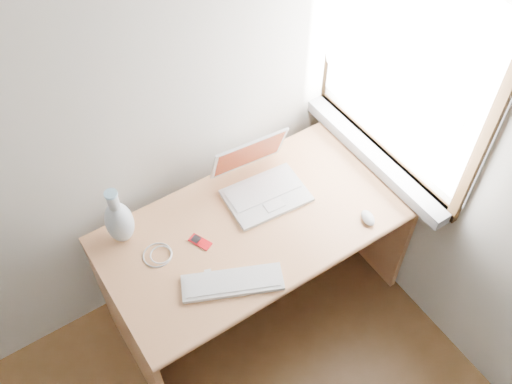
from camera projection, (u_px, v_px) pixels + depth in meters
window at (396, 72)px, 2.36m from camera, size 0.11×0.99×1.10m
desk at (248, 236)px, 2.75m from camera, size 1.40×0.70×0.74m
laptop at (261, 182)px, 2.61m from camera, size 0.39×0.33×0.25m
external_keyboard at (233, 282)px, 2.33m from camera, size 0.43×0.29×0.02m
mouse at (368, 218)px, 2.53m from camera, size 0.08×0.10×0.03m
ipod at (200, 242)px, 2.46m from camera, size 0.08×0.11×0.01m
cable_coil at (158, 255)px, 2.42m from camera, size 0.17×0.17×0.01m
remote at (209, 278)px, 2.35m from camera, size 0.06×0.08×0.01m
vase at (119, 221)px, 2.39m from camera, size 0.12×0.12×0.31m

